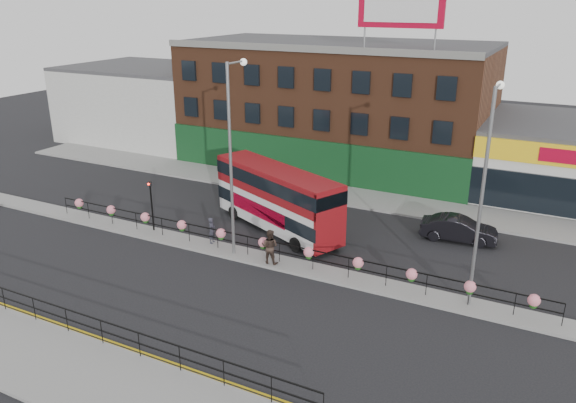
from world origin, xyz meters
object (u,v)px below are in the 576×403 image
at_px(pedestrian_b, 270,247).
at_px(pedestrian_a, 212,230).
at_px(lamp_column_west, 233,144).
at_px(lamp_column_east, 485,180).
at_px(car, 459,229).
at_px(double_decker_bus, 277,193).

bearing_deg(pedestrian_b, pedestrian_a, -16.60).
relative_size(pedestrian_a, lamp_column_west, 0.15).
xyz_separation_m(lamp_column_west, lamp_column_east, (12.80, 0.27, -0.22)).
bearing_deg(car, double_decker_bus, 103.04).
relative_size(double_decker_bus, pedestrian_a, 6.37).
bearing_deg(double_decker_bus, pedestrian_a, -122.77).
bearing_deg(lamp_column_east, pedestrian_b, -176.22).
height_order(car, lamp_column_west, lamp_column_west).
bearing_deg(car, lamp_column_west, 119.21).
xyz_separation_m(car, lamp_column_west, (-10.83, -7.60, 5.67)).
relative_size(pedestrian_a, pedestrian_b, 0.81).
relative_size(pedestrian_b, lamp_column_east, 0.19).
bearing_deg(double_decker_bus, car, 18.90).
bearing_deg(lamp_column_west, lamp_column_east, 1.19).
distance_m(car, lamp_column_west, 14.39).
bearing_deg(pedestrian_a, double_decker_bus, -42.29).
xyz_separation_m(pedestrian_a, lamp_column_west, (1.89, -0.38, 5.47)).
height_order(double_decker_bus, lamp_column_east, lamp_column_east).
distance_m(double_decker_bus, lamp_column_west, 5.69).
relative_size(double_decker_bus, lamp_column_west, 0.94).
distance_m(pedestrian_a, lamp_column_west, 5.80).
relative_size(pedestrian_a, lamp_column_east, 0.15).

